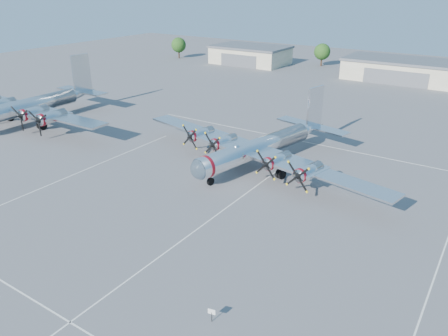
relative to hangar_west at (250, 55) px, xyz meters
The scene contains 9 objects.
ground 93.54m from the hangar_west, 61.23° to the right, with size 260.00×260.00×0.00m, color #59595C.
parking_lines 95.08m from the hangar_west, 61.74° to the right, with size 60.00×50.08×0.01m.
hangar_west is the anchor object (origin of this frame).
hangar_center 45.00m from the hangar_west, ahead, with size 28.60×14.60×5.40m.
tree_far_west 25.36m from the hangar_west, behind, with size 4.80×4.80×6.64m.
tree_west 21.61m from the hangar_west, 21.89° to the left, with size 4.80×4.80×6.64m.
main_bomber_b29 80.89m from the hangar_west, 58.58° to the right, with size 41.26×28.22×9.12m, color silver, non-canonical shape.
bomber_west 74.56m from the hangar_west, 91.42° to the right, with size 40.25×28.50×10.63m, color silver, non-canonical shape.
info_placard 111.84m from the hangar_west, 61.19° to the right, with size 0.60×0.18×1.15m.
Camera 1 is at (23.83, -36.97, 23.74)m, focal length 35.00 mm.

